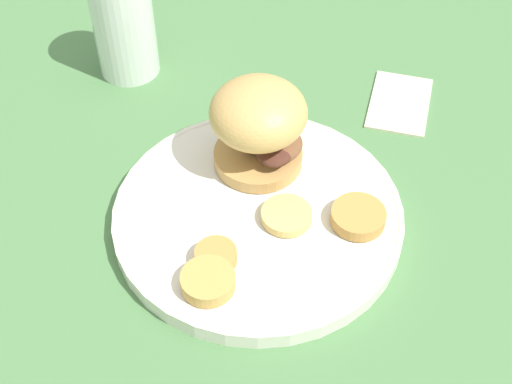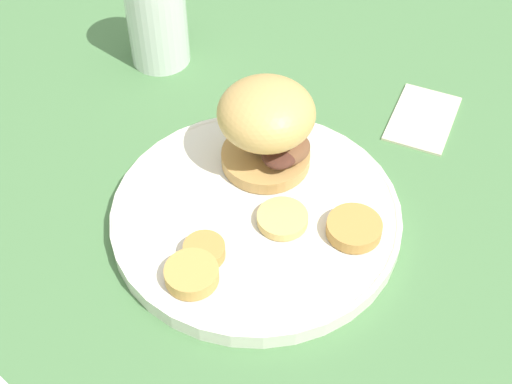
# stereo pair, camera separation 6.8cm
# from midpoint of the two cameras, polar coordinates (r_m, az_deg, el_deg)

# --- Properties ---
(ground_plane) EXTENTS (4.00, 4.00, 0.00)m
(ground_plane) POSITION_cam_midpoint_polar(r_m,az_deg,el_deg) (0.71, -2.72, -2.58)
(ground_plane) COLOR #4C7A47
(dinner_plate) EXTENTS (0.29, 0.29, 0.02)m
(dinner_plate) POSITION_cam_midpoint_polar(r_m,az_deg,el_deg) (0.71, -2.76, -2.00)
(dinner_plate) COLOR white
(dinner_plate) RESTS_ON ground_plane
(sandwich) EXTENTS (0.11, 0.10, 0.10)m
(sandwich) POSITION_cam_midpoint_polar(r_m,az_deg,el_deg) (0.71, -2.64, 5.28)
(sandwich) COLOR tan
(sandwich) RESTS_ON dinner_plate
(potato_round_0) EXTENTS (0.04, 0.04, 0.01)m
(potato_round_0) POSITION_cam_midpoint_polar(r_m,az_deg,el_deg) (0.66, -6.38, -5.31)
(potato_round_0) COLOR #BC8942
(potato_round_0) RESTS_ON dinner_plate
(potato_round_1) EXTENTS (0.05, 0.05, 0.01)m
(potato_round_1) POSITION_cam_midpoint_polar(r_m,az_deg,el_deg) (0.64, -7.10, -7.28)
(potato_round_1) COLOR tan
(potato_round_1) RESTS_ON dinner_plate
(potato_round_2) EXTENTS (0.05, 0.05, 0.01)m
(potato_round_2) POSITION_cam_midpoint_polar(r_m,az_deg,el_deg) (0.69, 5.23, -2.14)
(potato_round_2) COLOR #BC8942
(potato_round_2) RESTS_ON dinner_plate
(potato_round_3) EXTENTS (0.05, 0.05, 0.01)m
(potato_round_3) POSITION_cam_midpoint_polar(r_m,az_deg,el_deg) (0.69, -0.53, -2.05)
(potato_round_3) COLOR #DBB766
(potato_round_3) RESTS_ON dinner_plate
(drinking_glass) EXTENTS (0.07, 0.07, 0.12)m
(drinking_glass) POSITION_cam_midpoint_polar(r_m,az_deg,el_deg) (0.87, -12.90, 12.69)
(drinking_glass) COLOR silver
(drinking_glass) RESTS_ON ground_plane
(napkin) EXTENTS (0.09, 0.12, 0.01)m
(napkin) POSITION_cam_midpoint_polar(r_m,az_deg,el_deg) (0.85, 9.06, 7.01)
(napkin) COLOR beige
(napkin) RESTS_ON ground_plane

